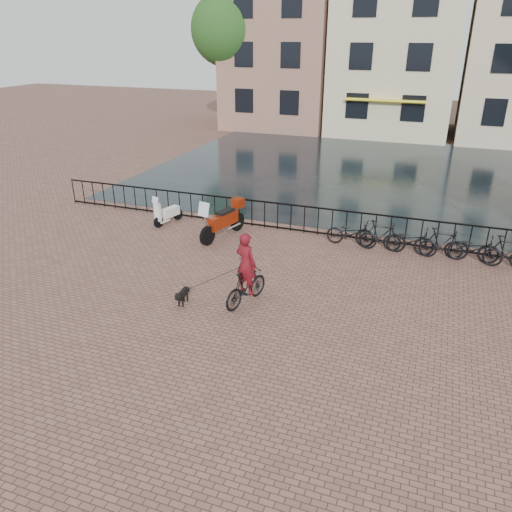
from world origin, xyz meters
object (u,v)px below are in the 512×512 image
(cyclist, at_px, (246,273))
(scooter, at_px, (168,208))
(dog, at_px, (183,296))
(motorcycle, at_px, (223,216))

(cyclist, bearing_deg, scooter, -25.54)
(dog, xyz_separation_m, scooter, (-3.39, 5.25, 0.37))
(cyclist, height_order, motorcycle, cyclist)
(dog, relative_size, motorcycle, 0.32)
(motorcycle, bearing_deg, scooter, -177.77)
(cyclist, relative_size, motorcycle, 1.04)
(cyclist, height_order, scooter, cyclist)
(scooter, bearing_deg, cyclist, -28.04)
(cyclist, distance_m, scooter, 6.80)
(motorcycle, height_order, scooter, motorcycle)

